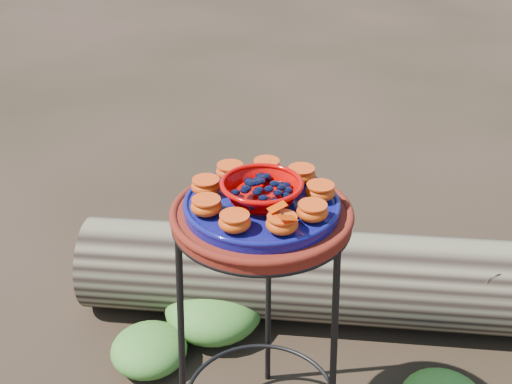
# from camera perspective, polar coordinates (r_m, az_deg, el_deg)

# --- Properties ---
(plant_stand) EXTENTS (0.44, 0.44, 0.70)m
(plant_stand) POSITION_cam_1_polar(r_m,az_deg,el_deg) (1.65, 0.45, -13.10)
(plant_stand) COLOR black
(plant_stand) RESTS_ON ground
(terracotta_saucer) EXTENTS (0.40, 0.40, 0.03)m
(terracotta_saucer) POSITION_cam_1_polar(r_m,az_deg,el_deg) (1.43, 0.50, -2.20)
(terracotta_saucer) COLOR maroon
(terracotta_saucer) RESTS_ON plant_stand
(cobalt_plate) EXTENTS (0.34, 0.34, 0.02)m
(cobalt_plate) POSITION_cam_1_polar(r_m,az_deg,el_deg) (1.42, 0.51, -1.24)
(cobalt_plate) COLOR #061134
(cobalt_plate) RESTS_ON terracotta_saucer
(red_bowl) EXTENTS (0.17, 0.17, 0.05)m
(red_bowl) POSITION_cam_1_polar(r_m,az_deg,el_deg) (1.40, 0.51, 0.01)
(red_bowl) COLOR #C00401
(red_bowl) RESTS_ON cobalt_plate
(glass_gems) EXTENTS (0.13, 0.13, 0.02)m
(glass_gems) POSITION_cam_1_polar(r_m,az_deg,el_deg) (1.38, 0.52, 1.29)
(glass_gems) COLOR black
(glass_gems) RESTS_ON red_bowl
(orange_half_0) EXTENTS (0.07, 0.07, 0.04)m
(orange_half_0) POSITION_cam_1_polar(r_m,az_deg,el_deg) (1.30, 2.32, -2.86)
(orange_half_0) COLOR red
(orange_half_0) RESTS_ON cobalt_plate
(orange_half_1) EXTENTS (0.07, 0.07, 0.04)m
(orange_half_1) POSITION_cam_1_polar(r_m,az_deg,el_deg) (1.34, 5.03, -1.77)
(orange_half_1) COLOR red
(orange_half_1) RESTS_ON cobalt_plate
(orange_half_2) EXTENTS (0.07, 0.07, 0.04)m
(orange_half_2) POSITION_cam_1_polar(r_m,az_deg,el_deg) (1.42, 5.72, 0.01)
(orange_half_2) COLOR red
(orange_half_2) RESTS_ON cobalt_plate
(orange_half_3) EXTENTS (0.07, 0.07, 0.04)m
(orange_half_3) POSITION_cam_1_polar(r_m,az_deg,el_deg) (1.48, 4.05, 1.53)
(orange_half_3) COLOR red
(orange_half_3) RESTS_ON cobalt_plate
(orange_half_4) EXTENTS (0.07, 0.07, 0.04)m
(orange_half_4) POSITION_cam_1_polar(r_m,az_deg,el_deg) (1.51, 0.95, 2.21)
(orange_half_4) COLOR red
(orange_half_4) RESTS_ON cobalt_plate
(orange_half_5) EXTENTS (0.07, 0.07, 0.04)m
(orange_half_5) POSITION_cam_1_polar(r_m,az_deg,el_deg) (1.50, -2.31, 1.82)
(orange_half_5) COLOR red
(orange_half_5) RESTS_ON cobalt_plate
(orange_half_6) EXTENTS (0.07, 0.07, 0.04)m
(orange_half_6) POSITION_cam_1_polar(r_m,az_deg,el_deg) (1.44, -4.47, 0.50)
(orange_half_6) COLOR red
(orange_half_6) RESTS_ON cobalt_plate
(orange_half_7) EXTENTS (0.07, 0.07, 0.04)m
(orange_half_7) POSITION_cam_1_polar(r_m,az_deg,el_deg) (1.36, -4.43, -1.29)
(orange_half_7) COLOR red
(orange_half_7) RESTS_ON cobalt_plate
(orange_half_8) EXTENTS (0.07, 0.07, 0.04)m
(orange_half_8) POSITION_cam_1_polar(r_m,az_deg,el_deg) (1.30, -1.91, -2.71)
(orange_half_8) COLOR red
(orange_half_8) RESTS_ON cobalt_plate
(butterfly) EXTENTS (0.10, 0.09, 0.01)m
(butterfly) POSITION_cam_1_polar(r_m,az_deg,el_deg) (1.28, 2.34, -1.89)
(butterfly) COLOR #C33100
(butterfly) RESTS_ON orange_half_0
(driftwood_log) EXTENTS (1.68, 0.44, 0.32)m
(driftwood_log) POSITION_cam_1_polar(r_m,az_deg,el_deg) (2.19, 6.73, -7.47)
(driftwood_log) COLOR black
(driftwood_log) RESTS_ON ground
(foliage_left) EXTENTS (0.24, 0.24, 0.12)m
(foliage_left) POSITION_cam_1_polar(r_m,az_deg,el_deg) (2.08, -9.49, -13.54)
(foliage_left) COLOR #357125
(foliage_left) RESTS_ON ground
(foliage_back) EXTENTS (0.33, 0.33, 0.16)m
(foliage_back) POSITION_cam_1_polar(r_m,az_deg,el_deg) (2.18, -3.76, -10.19)
(foliage_back) COLOR #357125
(foliage_back) RESTS_ON ground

